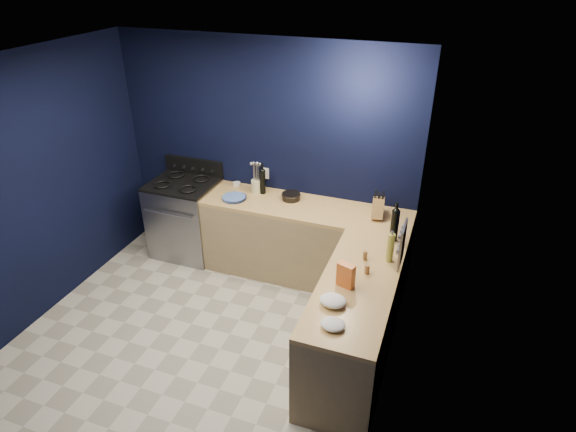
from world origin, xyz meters
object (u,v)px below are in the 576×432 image
at_px(gas_range, 186,219).
at_px(crouton_bag, 346,275).
at_px(utensil_crock, 257,186).
at_px(plate_stack, 234,198).
at_px(knife_block, 378,208).

distance_m(gas_range, crouton_bag, 2.64).
bearing_deg(utensil_crock, gas_range, -169.33).
distance_m(gas_range, plate_stack, 0.85).
distance_m(utensil_crock, crouton_bag, 1.96).
xyz_separation_m(gas_range, knife_block, (2.30, 0.05, 0.55)).
xyz_separation_m(gas_range, utensil_crock, (0.88, 0.17, 0.52)).
bearing_deg(knife_block, crouton_bag, -97.98).
distance_m(knife_block, crouton_bag, 1.27).
height_order(gas_range, utensil_crock, utensil_crock).
xyz_separation_m(plate_stack, utensil_crock, (0.17, 0.25, 0.06)).
bearing_deg(plate_stack, knife_block, 4.98).
bearing_deg(knife_block, gas_range, 174.60).
height_order(knife_block, crouton_bag, knife_block).
bearing_deg(knife_block, utensil_crock, 168.71).
xyz_separation_m(knife_block, crouton_bag, (-0.03, -1.27, 0.00)).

